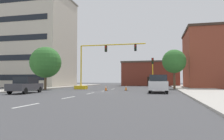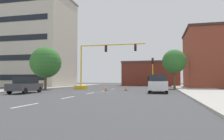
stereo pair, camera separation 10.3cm
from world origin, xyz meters
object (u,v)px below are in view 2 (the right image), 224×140
traffic_signal_gantry (90,74)px  traffic_cone_roadside_b (126,88)px  pickup_truck_white (158,84)px  tree_right_mid (174,61)px  traffic_cone_roadside_a (106,88)px  sedan_dark_gray_near_left (26,85)px  tree_left_near (46,62)px  traffic_light_pole_right (153,66)px

traffic_signal_gantry → traffic_cone_roadside_b: 6.90m
pickup_truck_white → traffic_cone_roadside_b: 5.55m
tree_right_mid → traffic_cone_roadside_a: size_ratio=8.48×
sedan_dark_gray_near_left → traffic_cone_roadside_b: bearing=39.9°
traffic_signal_gantry → traffic_cone_roadside_a: 5.69m
tree_left_near → traffic_light_pole_right: bearing=15.9°
tree_left_near → sedan_dark_gray_near_left: (2.50, -8.21, -3.16)m
tree_right_mid → tree_left_near: 19.87m
traffic_signal_gantry → traffic_cone_roadside_a: bearing=-48.4°
traffic_cone_roadside_b → traffic_signal_gantry: bearing=155.2°
sedan_dark_gray_near_left → traffic_signal_gantry: bearing=71.6°
tree_left_near → traffic_cone_roadside_a: (9.64, -1.38, -3.68)m
traffic_signal_gantry → pickup_truck_white: (10.27, -6.27, -1.38)m
tree_right_mid → sedan_dark_gray_near_left: (-16.28, -14.68, -3.48)m
traffic_light_pole_right → traffic_cone_roadside_b: (-3.40, -4.59, -3.16)m
tree_right_mid → sedan_dark_gray_near_left: size_ratio=1.35×
tree_left_near → traffic_cone_roadside_a: tree_left_near is taller
traffic_light_pole_right → tree_left_near: 16.12m
tree_right_mid → traffic_cone_roadside_a: bearing=-139.3°
pickup_truck_white → traffic_cone_roadside_a: pickup_truck_white is taller
sedan_dark_gray_near_left → traffic_light_pole_right: bearing=44.2°
traffic_signal_gantry → pickup_truck_white: traffic_signal_gantry is taller
traffic_cone_roadside_a → traffic_cone_roadside_b: (2.47, 1.21, 0.01)m
tree_left_near → traffic_cone_roadside_a: size_ratio=8.60×
pickup_truck_white → traffic_cone_roadside_a: bearing=161.3°
traffic_cone_roadside_a → traffic_cone_roadside_b: 2.75m
traffic_signal_gantry → tree_right_mid: (12.69, 3.88, 2.01)m
traffic_light_pole_right → tree_left_near: bearing=-164.1°
traffic_light_pole_right → tree_right_mid: size_ratio=0.77×
traffic_cone_roadside_a → traffic_light_pole_right: bearing=44.7°
pickup_truck_white → traffic_cone_roadside_b: size_ratio=7.15×
traffic_light_pole_right → pickup_truck_white: bearing=-83.9°
traffic_cone_roadside_b → tree_right_mid: bearing=44.9°
traffic_signal_gantry → tree_left_near: 6.84m
traffic_cone_roadside_a → traffic_signal_gantry: bearing=131.6°
traffic_cone_roadside_b → pickup_truck_white: bearing=-39.3°
traffic_light_pole_right → traffic_cone_roadside_a: 8.83m
pickup_truck_white → traffic_light_pole_right: bearing=96.1°
traffic_cone_roadside_a → pickup_truck_white: bearing=-18.7°
traffic_cone_roadside_b → traffic_cone_roadside_a: bearing=-153.8°
traffic_light_pole_right → tree_left_near: size_ratio=0.76×
pickup_truck_white → traffic_cone_roadside_a: (-6.73, 2.28, -0.61)m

